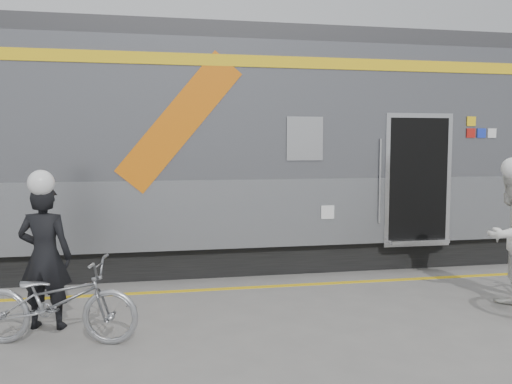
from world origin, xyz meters
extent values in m
plane|color=slate|center=(0.00, 0.00, 0.00)|extent=(90.00, 90.00, 0.00)
cube|color=black|center=(0.12, 4.20, 0.25)|extent=(24.00, 2.70, 0.50)
cube|color=#9EA0A5|center=(0.12, 4.20, 1.05)|extent=(24.00, 3.00, 1.10)
cube|color=slate|center=(0.12, 4.20, 2.70)|extent=(24.00, 3.00, 2.20)
cube|color=#38383A|center=(0.12, 4.20, 3.95)|extent=(24.00, 2.64, 0.30)
cube|color=yellow|center=(0.12, 2.69, 3.45)|extent=(24.00, 0.02, 0.18)
cube|color=orange|center=(-1.68, 2.69, 2.50)|extent=(1.96, 0.01, 2.19)
cube|color=black|center=(0.32, 2.69, 2.25)|extent=(0.55, 0.02, 0.65)
cube|color=black|center=(2.32, 2.90, 1.55)|extent=(1.05, 0.45, 2.10)
cube|color=silver|center=(2.32, 2.69, 1.55)|extent=(1.20, 0.02, 2.25)
cylinder|color=silver|center=(1.62, 2.67, 1.55)|extent=(0.04, 0.04, 1.40)
cube|color=silver|center=(2.32, 2.65, 0.52)|extent=(1.05, 0.25, 0.06)
cube|color=yellow|center=(3.27, 2.69, 2.55)|extent=(0.16, 0.01, 0.16)
cube|color=#A71913|center=(3.27, 2.69, 2.35)|extent=(0.16, 0.01, 0.16)
cube|color=#1B33B5|center=(3.47, 2.69, 2.35)|extent=(0.16, 0.01, 0.16)
cube|color=silver|center=(3.67, 2.69, 2.35)|extent=(0.16, 0.01, 0.16)
cube|color=silver|center=(0.72, 2.69, 1.05)|extent=(0.22, 0.01, 0.22)
cube|color=yellow|center=(0.00, 2.15, 0.00)|extent=(24.00, 0.12, 0.01)
imported|color=black|center=(-3.35, 0.86, 0.85)|extent=(0.69, 0.53, 1.70)
imported|color=#989A9F|center=(-3.15, 0.31, 0.47)|extent=(1.88, 0.99, 0.94)
imported|color=white|center=(2.71, 0.77, 0.91)|extent=(1.05, 0.92, 1.82)
sphere|color=white|center=(-3.35, 0.86, 1.85)|extent=(0.30, 0.30, 0.30)
camera|label=1|loc=(-2.14, -5.72, 2.16)|focal=38.00mm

